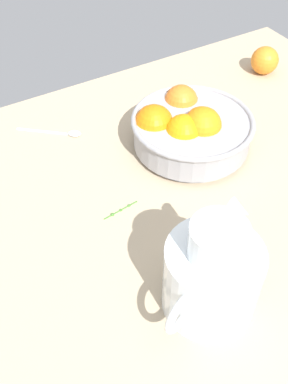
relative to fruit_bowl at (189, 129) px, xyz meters
The scene contains 6 objects.
ground_plane 24.92cm from the fruit_bowl, 136.35° to the right, with size 146.36×106.03×3.00cm, color tan.
fruit_bowl is the anchor object (origin of this frame).
juice_pitcher 40.47cm from the fruit_bowl, 119.57° to the right, with size 19.00×15.24×19.66cm.
loose_orange_2 39.34cm from the fruit_bowl, 23.77° to the left, with size 7.51×7.51×7.51cm, color orange.
spoon 30.74cm from the fruit_bowl, 140.99° to the left, with size 13.15×11.29×1.00cm.
herb_sprig_1 25.40cm from the fruit_bowl, 156.82° to the right, with size 8.02×1.24×0.80cm.
Camera 1 is at (-31.47, -47.29, 66.98)cm, focal length 42.13 mm.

